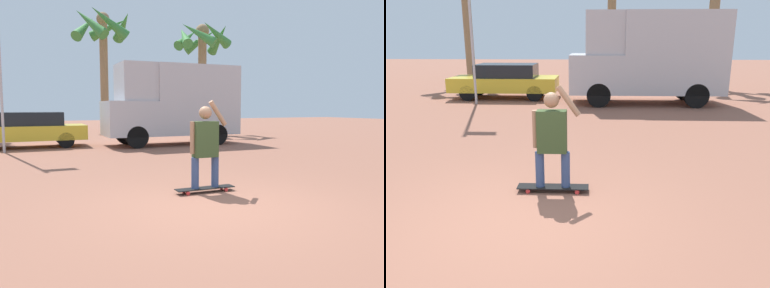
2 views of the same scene
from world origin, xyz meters
The scene contains 8 objects.
ground_plane centered at (0.00, 0.00, 0.00)m, with size 80.00×80.00×0.00m, color #935B47.
skateboard centered at (0.28, 0.97, 0.07)m, with size 1.14×0.24×0.09m.
person_skateboarder centered at (0.28, 0.97, 0.95)m, with size 0.75×0.24×1.62m.
camper_van centered at (2.97, 9.57, 1.78)m, with size 5.54×2.07×3.30m.
parked_car_yellow centered at (-2.68, 10.67, 0.73)m, with size 4.27×1.78×1.38m.
palm_tree_near_van centered at (6.61, 14.73, 5.03)m, with size 3.16×3.45×6.41m.
palm_tree_center_background centered at (1.99, 19.81, 6.21)m, with size 4.10×4.21×7.87m.
flagpole centered at (-3.45, 9.24, 4.34)m, with size 0.86×0.12×7.82m.
Camera 1 is at (-2.69, -5.21, 1.59)m, focal length 35.00 mm.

